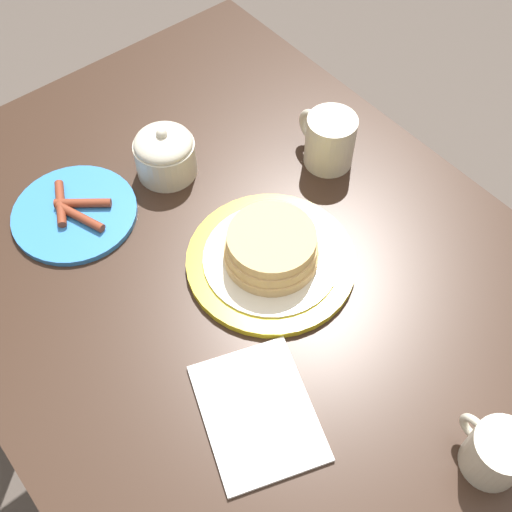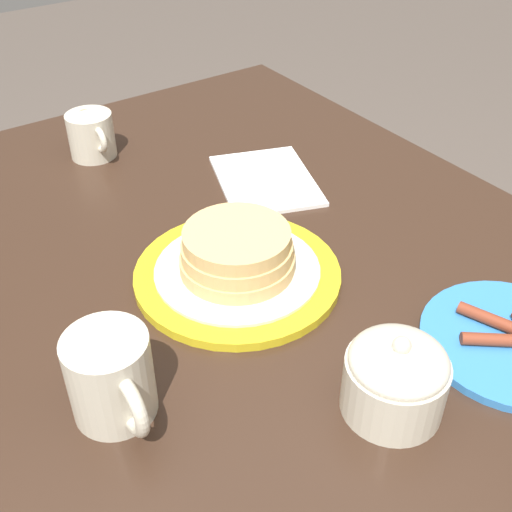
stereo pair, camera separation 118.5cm
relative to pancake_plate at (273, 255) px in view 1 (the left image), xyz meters
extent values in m
plane|color=#51473F|center=(0.00, 0.04, -0.80)|extent=(8.00, 8.00, 0.00)
cube|color=#332116|center=(0.00, 0.04, -0.04)|extent=(1.14, 0.80, 0.03)
cube|color=#332116|center=(0.51, -0.30, -0.43)|extent=(0.07, 0.07, 0.75)
cylinder|color=gold|center=(0.00, 0.00, -0.02)|extent=(0.25, 0.25, 0.01)
cylinder|color=beige|center=(0.00, 0.00, -0.01)|extent=(0.20, 0.20, 0.00)
cylinder|color=tan|center=(0.00, 0.00, 0.00)|extent=(0.14, 0.14, 0.02)
cylinder|color=tan|center=(0.00, 0.00, 0.02)|extent=(0.13, 0.13, 0.02)
cylinder|color=tan|center=(0.00, 0.00, 0.04)|extent=(0.13, 0.13, 0.02)
cylinder|color=#337AC6|center=(0.27, 0.18, -0.02)|extent=(0.20, 0.20, 0.01)
cylinder|color=brown|center=(0.25, 0.18, -0.01)|extent=(0.09, 0.04, 0.01)
cylinder|color=brown|center=(0.29, 0.19, -0.01)|extent=(0.09, 0.05, 0.01)
cylinder|color=brown|center=(0.27, 0.16, -0.01)|extent=(0.07, 0.08, 0.01)
cylinder|color=beige|center=(0.10, -0.21, 0.02)|extent=(0.08, 0.08, 0.09)
torus|color=beige|center=(0.14, -0.21, 0.02)|extent=(0.06, 0.01, 0.06)
cylinder|color=brown|center=(0.10, -0.21, 0.06)|extent=(0.07, 0.07, 0.00)
cylinder|color=beige|center=(-0.39, -0.02, 0.01)|extent=(0.07, 0.07, 0.07)
torus|color=beige|center=(-0.36, -0.02, 0.02)|extent=(0.04, 0.01, 0.04)
cylinder|color=beige|center=(0.25, 0.01, 0.01)|extent=(0.10, 0.10, 0.06)
ellipsoid|color=beige|center=(0.25, 0.01, 0.04)|extent=(0.09, 0.09, 0.03)
sphere|color=beige|center=(0.25, 0.01, 0.06)|extent=(0.02, 0.02, 0.02)
cube|color=white|center=(-0.16, 0.16, -0.02)|extent=(0.22, 0.19, 0.01)
camera|label=1|loc=(-0.40, 0.36, 0.77)|focal=45.00mm
camera|label=2|loc=(0.52, -0.33, 0.47)|focal=45.00mm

